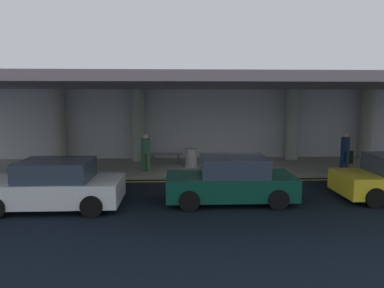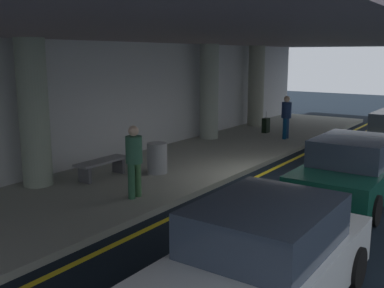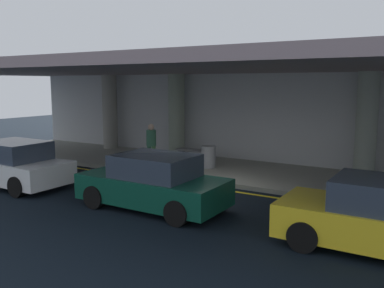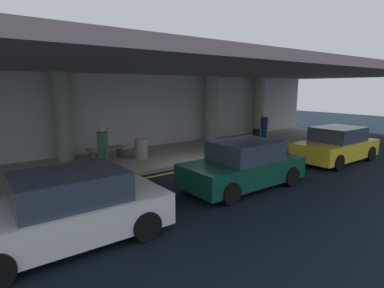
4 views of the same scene
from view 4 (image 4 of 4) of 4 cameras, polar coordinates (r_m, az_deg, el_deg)
ground_plane at (r=11.75m, az=3.02°, el=-5.12°), size 60.00×60.00×0.00m
sidewalk at (r=14.19m, az=-4.97°, el=-2.09°), size 26.00×4.20×0.15m
lane_stripe_yellow at (r=12.23m, az=1.11°, el=-4.45°), size 26.00×0.14×0.01m
support_column_left_mid at (r=13.76m, az=-22.93°, el=4.74°), size 0.73×0.73×3.65m
support_column_center at (r=17.46m, az=3.58°, el=6.61°), size 0.73×0.73×3.65m
support_column_right_mid at (r=20.26m, az=12.33°, el=6.94°), size 0.73×0.73×3.65m
ceiling_overhang at (r=13.44m, az=-4.09°, el=13.85°), size 28.00×13.20×0.30m
terminal_back_wall at (r=15.86m, az=-9.37°, el=5.82°), size 26.00×0.30×3.80m
car_dark_green at (r=9.89m, az=9.65°, el=-4.01°), size 4.10×1.92×1.50m
car_white at (r=6.83m, az=-22.20°, el=-11.40°), size 4.10×1.92×1.50m
car_yellow_taxi at (r=14.52m, az=25.38°, el=-0.22°), size 4.10×1.92×1.50m
traveler_with_luggage at (r=16.86m, az=13.35°, el=3.27°), size 0.38×0.38×1.68m
person_waiting_for_ride at (r=11.47m, az=-16.36°, el=-0.22°), size 0.38×0.38×1.68m
suitcase_upright_primary at (r=18.41m, az=11.99°, el=1.87°), size 0.36×0.22×0.90m
bench_metal at (r=13.59m, az=-15.83°, el=-1.18°), size 1.60×0.50×0.48m
trash_bin_steel at (r=13.24m, az=-9.52°, el=-0.90°), size 0.56×0.56×0.85m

